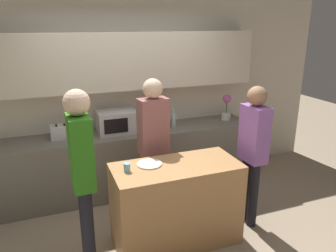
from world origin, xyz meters
name	(u,v)px	position (x,y,z in m)	size (l,w,h in m)	color
ground_plane	(165,247)	(0.00, 0.00, 0.00)	(14.00, 14.00, 0.00)	gray
back_wall	(123,81)	(0.00, 1.66, 1.54)	(6.40, 0.40, 2.70)	beige
back_counter	(131,161)	(0.00, 1.39, 0.44)	(3.60, 0.62, 0.88)	#6B665B
kitchen_island	(176,204)	(0.15, 0.07, 0.46)	(1.33, 0.62, 0.91)	#B27F4C
microwave	(117,122)	(-0.17, 1.42, 1.03)	(0.52, 0.39, 0.30)	#B7BABC
toaster	(61,132)	(-0.90, 1.43, 0.97)	(0.26, 0.16, 0.18)	silver
potted_plant	(227,107)	(1.54, 1.43, 1.08)	(0.14, 0.14, 0.40)	silver
bottle_0	(151,122)	(0.33, 1.45, 0.97)	(0.06, 0.06, 0.23)	#472814
bottle_1	(161,122)	(0.43, 1.33, 0.99)	(0.07, 0.07, 0.29)	#472814
bottle_2	(168,122)	(0.53, 1.33, 0.97)	(0.07, 0.07, 0.24)	silver
bottle_3	(174,120)	(0.65, 1.38, 0.98)	(0.07, 0.07, 0.26)	silver
plate_on_island	(149,164)	(-0.11, 0.17, 0.92)	(0.26, 0.26, 0.01)	white
cup_0	(127,167)	(-0.36, 0.10, 0.96)	(0.07, 0.07, 0.09)	#82C8E6
person_left	(82,166)	(-0.79, 0.03, 1.07)	(0.23, 0.35, 1.78)	black
person_center	(153,137)	(0.09, 0.63, 1.03)	(0.36, 0.23, 1.73)	black
person_right	(253,145)	(1.10, 0.09, 0.99)	(0.22, 0.35, 1.67)	black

